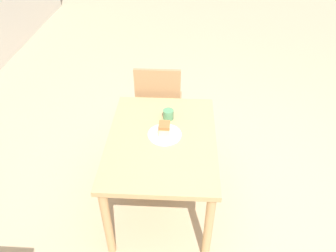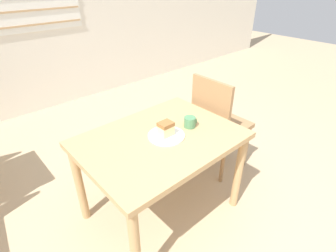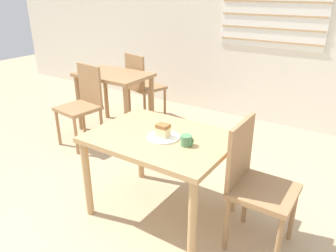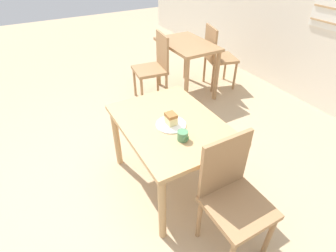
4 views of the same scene
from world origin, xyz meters
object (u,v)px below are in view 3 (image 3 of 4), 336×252
at_px(plate, 163,137).
at_px(cake_slice, 163,130).
at_px(dining_table_near, 161,147).
at_px(coffee_mug, 187,141).
at_px(chair_far_corner, 83,102).
at_px(dining_table_far, 114,84).
at_px(chair_near_window, 255,181).
at_px(chair_far_opposite, 142,84).

distance_m(plate, cake_slice, 0.05).
xyz_separation_m(dining_table_near, coffee_mug, (0.25, -0.04, 0.14)).
relative_size(plate, coffee_mug, 2.71).
height_order(dining_table_near, chair_far_corner, chair_far_corner).
height_order(dining_table_far, chair_far_corner, chair_far_corner).
relative_size(chair_near_window, cake_slice, 9.72).
distance_m(dining_table_far, chair_far_corner, 0.51).
xyz_separation_m(dining_table_far, coffee_mug, (1.73, -1.14, 0.12)).
distance_m(chair_far_opposite, coffee_mug, 2.35).
bearing_deg(chair_near_window, dining_table_near, 96.04).
xyz_separation_m(plate, coffee_mug, (0.21, -0.02, 0.03)).
relative_size(chair_far_corner, plate, 3.76).
relative_size(dining_table_near, dining_table_far, 1.18).
relative_size(chair_far_opposite, coffee_mug, 10.18).
distance_m(chair_near_window, chair_far_corner, 2.32).
height_order(chair_near_window, chair_far_corner, same).
bearing_deg(plate, dining_table_far, 143.44).
distance_m(dining_table_near, dining_table_far, 1.85).
bearing_deg(dining_table_near, dining_table_far, 143.27).
bearing_deg(coffee_mug, chair_far_opposite, 135.40).
height_order(dining_table_near, coffee_mug, coffee_mug).
relative_size(dining_table_near, plate, 4.30).
bearing_deg(dining_table_near, chair_far_corner, 158.31).
distance_m(chair_far_corner, plate, 1.70).
distance_m(dining_table_near, coffee_mug, 0.28).
height_order(dining_table_far, chair_far_opposite, chair_far_opposite).
distance_m(dining_table_far, coffee_mug, 2.08).
xyz_separation_m(chair_far_opposite, coffee_mug, (1.67, -1.64, 0.23)).
relative_size(cake_slice, coffee_mug, 1.05).
height_order(dining_table_near, chair_far_opposite, chair_far_opposite).
height_order(cake_slice, coffee_mug, cake_slice).
bearing_deg(plate, chair_far_corner, 158.15).
bearing_deg(chair_near_window, plate, 97.92).
relative_size(dining_table_near, chair_far_opposite, 1.14).
bearing_deg(chair_far_opposite, dining_table_near, 146.79).
xyz_separation_m(dining_table_far, plate, (1.52, -1.13, 0.09)).
height_order(chair_near_window, cake_slice, chair_near_window).
bearing_deg(plate, chair_far_opposite, 131.80).
xyz_separation_m(chair_far_corner, plate, (1.57, -0.63, 0.20)).
height_order(dining_table_near, dining_table_far, dining_table_far).
bearing_deg(plate, dining_table_near, 151.35).
bearing_deg(dining_table_far, chair_far_opposite, 82.65).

